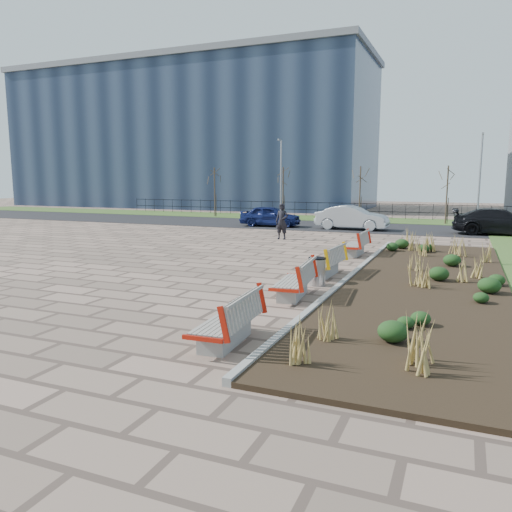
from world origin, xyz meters
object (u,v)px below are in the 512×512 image
at_px(car_blue, 270,216).
at_px(bench_b, 293,279).
at_px(bench_a, 225,319).
at_px(litter_bin, 317,272).
at_px(car_black, 500,222).
at_px(bench_c, 324,261).
at_px(bench_d, 354,243).
at_px(lamp_west, 281,180).
at_px(lamp_east, 480,180).
at_px(pedestrian, 282,221).
at_px(car_silver, 352,218).

bearing_deg(car_blue, bench_b, -161.31).
bearing_deg(bench_b, bench_a, -95.61).
height_order(bench_a, litter_bin, bench_a).
bearing_deg(litter_bin, car_black, 70.65).
xyz_separation_m(bench_c, bench_d, (0.00, 4.84, 0.00)).
relative_size(car_black, lamp_west, 0.85).
height_order(litter_bin, lamp_east, lamp_east).
relative_size(pedestrian, car_blue, 0.47).
bearing_deg(pedestrian, car_black, 34.13).
bearing_deg(lamp_east, car_blue, -155.71).
distance_m(bench_d, pedestrian, 6.12).
relative_size(bench_d, car_silver, 0.47).
relative_size(bench_c, car_black, 0.41).
relative_size(bench_a, lamp_east, 0.35).
relative_size(lamp_west, lamp_east, 1.00).
height_order(bench_b, car_black, car_black).
relative_size(bench_c, car_silver, 0.47).
distance_m(litter_bin, car_black, 17.79).
relative_size(pedestrian, car_black, 0.37).
bearing_deg(car_black, bench_a, 163.73).
height_order(bench_c, pedestrian, pedestrian).
distance_m(car_silver, lamp_east, 9.47).
bearing_deg(car_blue, bench_d, -147.00).
bearing_deg(bench_d, bench_b, -89.16).
xyz_separation_m(bench_c, lamp_east, (5.00, 20.71, 2.54)).
height_order(bench_c, lamp_west, lamp_west).
distance_m(bench_b, car_blue, 19.85).
bearing_deg(car_silver, litter_bin, -170.22).
bearing_deg(car_black, bench_b, 160.60).
bearing_deg(car_silver, lamp_east, -50.61).
xyz_separation_m(litter_bin, lamp_east, (4.83, 22.24, 2.63)).
xyz_separation_m(car_black, lamp_west, (-15.07, 5.46, 2.28)).
relative_size(litter_bin, car_blue, 0.21).
height_order(pedestrian, car_silver, pedestrian).
xyz_separation_m(bench_b, lamp_east, (5.00, 24.03, 2.54)).
bearing_deg(bench_c, pedestrian, 120.86).
xyz_separation_m(bench_c, car_black, (6.07, 15.25, 0.26)).
bearing_deg(lamp_west, car_black, -19.93).
bearing_deg(bench_d, lamp_west, 120.39).
height_order(bench_a, car_silver, car_silver).
height_order(car_blue, lamp_east, lamp_east).
bearing_deg(car_blue, bench_c, -156.95).
bearing_deg(car_silver, bench_c, -170.04).
height_order(bench_d, car_blue, car_blue).
bearing_deg(bench_b, bench_d, 84.39).
bearing_deg(pedestrian, litter_bin, -61.92).
height_order(pedestrian, lamp_east, lamp_east).
bearing_deg(lamp_west, pedestrian, -69.92).
height_order(bench_b, litter_bin, bench_b).
distance_m(pedestrian, car_silver, 6.71).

